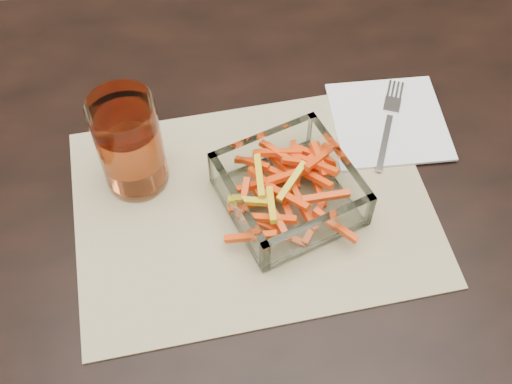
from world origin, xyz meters
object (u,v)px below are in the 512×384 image
(glass_bowl, at_px, (289,192))
(fork, at_px, (389,121))
(tumbler, at_px, (130,147))
(dining_table, at_px, (352,213))

(glass_bowl, bearing_deg, fork, 31.96)
(glass_bowl, distance_m, tumbler, 0.20)
(glass_bowl, relative_size, tumbler, 1.32)
(fork, bearing_deg, glass_bowl, -122.24)
(dining_table, height_order, fork, fork)
(tumbler, distance_m, fork, 0.36)
(glass_bowl, distance_m, fork, 0.20)
(dining_table, distance_m, tumbler, 0.33)
(dining_table, xyz_separation_m, fork, (0.06, 0.08, 0.10))
(fork, bearing_deg, dining_table, -102.61)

